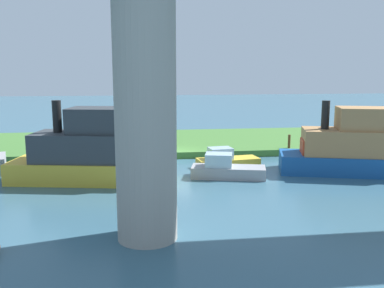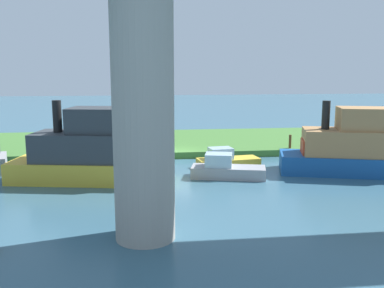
% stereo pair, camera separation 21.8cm
% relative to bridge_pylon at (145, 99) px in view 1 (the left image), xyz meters
% --- Properties ---
extents(ground_plane, '(160.00, 160.00, 0.00)m').
position_rel_bridge_pylon_xyz_m(ground_plane, '(-2.41, -14.71, -5.46)').
color(ground_plane, '#386075').
extents(grassy_bank, '(80.00, 12.00, 0.50)m').
position_rel_bridge_pylon_xyz_m(grassy_bank, '(-2.41, -20.71, -5.21)').
color(grassy_bank, '#427533').
rests_on(grassy_bank, ground).
extents(bridge_pylon, '(2.34, 2.34, 10.92)m').
position_rel_bridge_pylon_xyz_m(bridge_pylon, '(0.00, 0.00, 0.00)').
color(bridge_pylon, '#9E998E').
rests_on(bridge_pylon, ground).
extents(person_on_bank, '(0.49, 0.49, 1.39)m').
position_rel_bridge_pylon_xyz_m(person_on_bank, '(2.39, -17.03, -4.26)').
color(person_on_bank, '#2D334C').
rests_on(person_on_bank, grassy_bank).
extents(mooring_post, '(0.20, 0.20, 1.05)m').
position_rel_bridge_pylon_xyz_m(mooring_post, '(-11.46, -15.40, -4.43)').
color(mooring_post, brown).
rests_on(mooring_post, grassy_bank).
extents(motorboat_white, '(9.79, 4.83, 4.79)m').
position_rel_bridge_pylon_xyz_m(motorboat_white, '(2.75, -9.13, -3.69)').
color(motorboat_white, gold).
rests_on(motorboat_white, ground).
extents(motorboat_red, '(9.52, 5.39, 4.62)m').
position_rel_bridge_pylon_xyz_m(motorboat_red, '(-13.60, -8.91, -3.75)').
color(motorboat_red, '#195199').
rests_on(motorboat_red, ground).
extents(skiff_small, '(4.34, 2.05, 1.39)m').
position_rel_bridge_pylon_xyz_m(skiff_small, '(-5.62, -11.52, -4.96)').
color(skiff_small, gold).
rests_on(skiff_small, ground).
extents(riverboat_paddlewheel, '(4.73, 2.63, 1.49)m').
position_rel_bridge_pylon_xyz_m(riverboat_paddlewheel, '(-5.05, -8.92, -4.93)').
color(riverboat_paddlewheel, '#99999E').
rests_on(riverboat_paddlewheel, ground).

